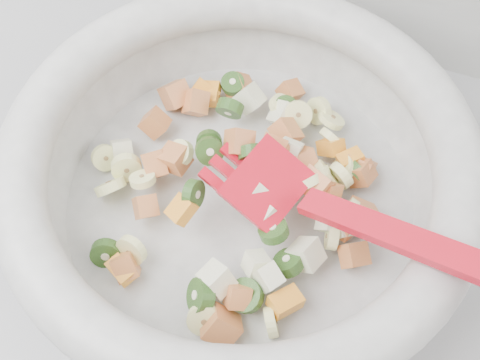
% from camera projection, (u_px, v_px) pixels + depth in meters
% --- Properties ---
extents(counter, '(2.00, 0.60, 0.90)m').
position_uv_depth(counter, '(167.00, 348.00, 0.94)').
color(counter, gray).
rests_on(counter, ground).
extents(mixing_bowl, '(0.46, 0.40, 0.15)m').
position_uv_depth(mixing_bowl, '(241.00, 173.00, 0.50)').
color(mixing_bowl, silver).
rests_on(mixing_bowl, counter).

